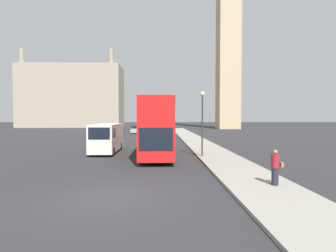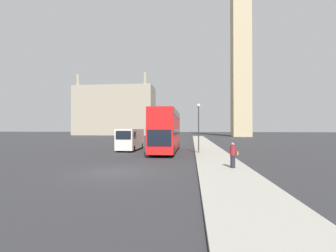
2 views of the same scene
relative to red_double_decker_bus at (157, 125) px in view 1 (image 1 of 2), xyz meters
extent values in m
plane|color=#28282B|center=(-1.86, -11.55, -2.51)|extent=(300.00, 300.00, 0.00)
cube|color=gray|center=(4.76, -11.55, -2.44)|extent=(3.25, 120.00, 0.15)
cube|color=tan|center=(18.34, 48.36, 21.78)|extent=(5.58, 5.58, 48.58)
cube|color=#9E937F|center=(-27.17, 60.99, 6.94)|extent=(30.40, 11.33, 18.91)
cylinder|color=#9E937F|center=(-40.09, 56.17, 18.48)|extent=(1.36, 1.36, 4.16)
cylinder|color=#9E937F|center=(-14.25, 56.17, 18.48)|extent=(1.36, 1.36, 4.16)
cube|color=red|center=(0.00, 0.00, -1.03)|extent=(2.40, 10.88, 2.38)
cube|color=red|center=(0.00, 0.00, 1.09)|extent=(2.40, 10.66, 1.85)
cube|color=black|center=(0.00, 0.00, -0.26)|extent=(2.44, 10.44, 0.55)
cube|color=black|center=(0.00, 0.00, 1.64)|extent=(2.44, 10.22, 0.55)
cube|color=black|center=(0.00, -5.45, -0.74)|extent=(2.11, 0.03, 1.43)
cylinder|color=black|center=(-0.86, -3.80, -1.98)|extent=(0.67, 1.06, 1.06)
cylinder|color=black|center=(0.86, -3.80, -1.98)|extent=(0.67, 1.06, 1.06)
cylinder|color=black|center=(-0.86, 3.81, -1.98)|extent=(0.67, 1.06, 1.06)
cylinder|color=black|center=(0.86, 3.81, -1.98)|extent=(0.67, 1.06, 1.06)
cube|color=silver|center=(-4.48, 1.66, -1.15)|extent=(1.97, 5.87, 2.33)
cube|color=black|center=(-4.48, -1.29, -0.64)|extent=(1.67, 0.02, 0.93)
cube|color=black|center=(-4.48, -0.25, -0.64)|extent=(2.00, 1.06, 0.75)
cylinder|color=black|center=(-5.21, -0.34, -2.16)|extent=(0.49, 0.71, 0.71)
cylinder|color=black|center=(-3.74, -0.34, -2.16)|extent=(0.49, 0.71, 0.71)
cylinder|color=black|center=(-5.21, 3.65, -2.16)|extent=(0.49, 0.71, 0.71)
cylinder|color=black|center=(-3.74, 3.65, -2.16)|extent=(0.49, 0.71, 0.71)
cylinder|color=#23232D|center=(5.32, -10.32, -1.98)|extent=(0.30, 0.30, 0.76)
cylinder|color=maroon|center=(5.32, -10.32, -1.30)|extent=(0.35, 0.35, 0.60)
sphere|color=#9E704C|center=(5.32, -10.32, -0.90)|extent=(0.21, 0.21, 0.21)
cube|color=olive|center=(5.59, -10.32, -1.45)|extent=(0.12, 0.24, 0.20)
cylinder|color=#2D332D|center=(3.49, -1.63, -0.07)|extent=(0.12, 0.12, 4.59)
sphere|color=beige|center=(3.49, -1.63, 2.41)|extent=(0.36, 0.36, 0.36)
cube|color=#99999E|center=(-4.43, 29.01, -1.96)|extent=(1.77, 4.49, 0.77)
cube|color=black|center=(-4.43, 29.12, -1.29)|extent=(1.59, 2.15, 0.56)
cylinder|color=black|center=(-5.12, 27.57, -2.16)|extent=(0.39, 0.70, 0.70)
cylinder|color=black|center=(-3.74, 27.57, -2.16)|extent=(0.39, 0.70, 0.70)
cylinder|color=black|center=(-5.12, 30.44, -2.16)|extent=(0.39, 0.70, 0.70)
cylinder|color=black|center=(-3.74, 30.44, -2.16)|extent=(0.39, 0.70, 0.70)
camera|label=1|loc=(0.29, -21.61, 0.64)|focal=28.00mm
camera|label=2|loc=(2.78, -24.59, 0.08)|focal=24.00mm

